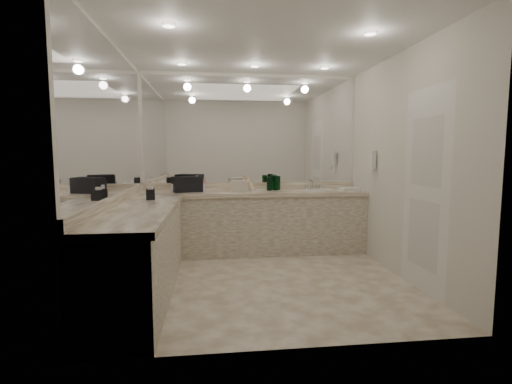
{
  "coord_description": "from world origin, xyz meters",
  "views": [
    {
      "loc": [
        -0.58,
        -4.05,
        1.43
      ],
      "look_at": [
        -0.05,
        0.4,
        0.97
      ],
      "focal_mm": 26.0,
      "sensor_mm": 36.0,
      "label": 1
    }
  ],
  "objects": [
    {
      "name": "floor",
      "position": [
        0.0,
        0.0,
        0.0
      ],
      "size": [
        3.2,
        3.2,
        0.0
      ],
      "primitive_type": "plane",
      "color": "beige",
      "rests_on": "ground"
    },
    {
      "name": "ceiling",
      "position": [
        0.0,
        0.0,
        2.6
      ],
      "size": [
        3.2,
        3.2,
        0.0
      ],
      "primitive_type": "plane",
      "color": "white",
      "rests_on": "floor"
    },
    {
      "name": "wall_back",
      "position": [
        0.0,
        1.5,
        1.3
      ],
      "size": [
        3.2,
        0.02,
        2.6
      ],
      "primitive_type": "cube",
      "color": "silver",
      "rests_on": "floor"
    },
    {
      "name": "wall_left",
      "position": [
        -1.6,
        0.0,
        1.3
      ],
      "size": [
        0.02,
        3.0,
        2.6
      ],
      "primitive_type": "cube",
      "color": "silver",
      "rests_on": "floor"
    },
    {
      "name": "wall_right",
      "position": [
        1.6,
        0.0,
        1.3
      ],
      "size": [
        0.02,
        3.0,
        2.6
      ],
      "primitive_type": "cube",
      "color": "silver",
      "rests_on": "floor"
    },
    {
      "name": "vanity_back_base",
      "position": [
        0.0,
        1.2,
        0.42
      ],
      "size": [
        3.2,
        0.6,
        0.84
      ],
      "primitive_type": "cube",
      "color": "beige",
      "rests_on": "floor"
    },
    {
      "name": "vanity_back_top",
      "position": [
        0.0,
        1.19,
        0.87
      ],
      "size": [
        3.2,
        0.64,
        0.06
      ],
      "primitive_type": "cube",
      "color": "#F2E5CD",
      "rests_on": "vanity_back_base"
    },
    {
      "name": "vanity_left_base",
      "position": [
        -1.3,
        -0.3,
        0.42
      ],
      "size": [
        0.6,
        2.4,
        0.84
      ],
      "primitive_type": "cube",
      "color": "beige",
      "rests_on": "floor"
    },
    {
      "name": "vanity_left_top",
      "position": [
        -1.29,
        -0.3,
        0.87
      ],
      "size": [
        0.64,
        2.42,
        0.06
      ],
      "primitive_type": "cube",
      "color": "#F2E5CD",
      "rests_on": "vanity_left_base"
    },
    {
      "name": "backsplash_back",
      "position": [
        0.0,
        1.48,
        0.95
      ],
      "size": [
        3.2,
        0.04,
        0.1
      ],
      "primitive_type": "cube",
      "color": "#F2E5CD",
      "rests_on": "vanity_back_top"
    },
    {
      "name": "backsplash_left",
      "position": [
        -1.58,
        0.0,
        0.95
      ],
      "size": [
        0.04,
        3.0,
        0.1
      ],
      "primitive_type": "cube",
      "color": "#F2E5CD",
      "rests_on": "vanity_left_top"
    },
    {
      "name": "mirror_back",
      "position": [
        0.0,
        1.49,
        1.77
      ],
      "size": [
        3.12,
        0.01,
        1.55
      ],
      "primitive_type": "cube",
      "color": "white",
      "rests_on": "wall_back"
    },
    {
      "name": "mirror_left",
      "position": [
        -1.59,
        0.0,
        1.77
      ],
      "size": [
        0.01,
        2.92,
        1.55
      ],
      "primitive_type": "cube",
      "color": "white",
      "rests_on": "wall_left"
    },
    {
      "name": "sink",
      "position": [
        0.95,
        1.2,
        0.9
      ],
      "size": [
        0.44,
        0.44,
        0.03
      ],
      "primitive_type": "cylinder",
      "color": "white",
      "rests_on": "vanity_back_top"
    },
    {
      "name": "faucet",
      "position": [
        0.95,
        1.41,
        0.97
      ],
      "size": [
        0.24,
        0.16,
        0.14
      ],
      "primitive_type": "cube",
      "color": "silver",
      "rests_on": "vanity_back_top"
    },
    {
      "name": "wall_phone",
      "position": [
        1.56,
        0.7,
        1.35
      ],
      "size": [
        0.06,
        0.1,
        0.24
      ],
      "primitive_type": "cube",
      "color": "white",
      "rests_on": "wall_right"
    },
    {
      "name": "door",
      "position": [
        1.59,
        -0.5,
        1.05
      ],
      "size": [
        0.02,
        0.82,
        2.1
      ],
      "primitive_type": "cube",
      "color": "white",
      "rests_on": "wall_right"
    },
    {
      "name": "black_toiletry_bag",
      "position": [
        -0.93,
        1.2,
        1.01
      ],
      "size": [
        0.45,
        0.35,
        0.22
      ],
      "primitive_type": "cube",
      "rotation": [
        0.0,
        0.0,
        0.31
      ],
      "color": "black",
      "rests_on": "vanity_back_top"
    },
    {
      "name": "black_bag_spill",
      "position": [
        -1.3,
        0.39,
        0.96
      ],
      "size": [
        0.13,
        0.23,
        0.12
      ],
      "primitive_type": "cube",
      "rotation": [
        0.0,
        0.0,
        0.16
      ],
      "color": "black",
      "rests_on": "vanity_left_top"
    },
    {
      "name": "cream_cosmetic_case",
      "position": [
        -0.18,
        1.17,
        0.97
      ],
      "size": [
        0.3,
        0.23,
        0.15
      ],
      "primitive_type": "cube",
      "rotation": [
        0.0,
        0.0,
        -0.32
      ],
      "color": "beige",
      "rests_on": "vanity_back_top"
    },
    {
      "name": "hand_towel",
      "position": [
        1.4,
        1.11,
        0.92
      ],
      "size": [
        0.28,
        0.2,
        0.04
      ],
      "primitive_type": "cube",
      "rotation": [
        0.0,
        0.0,
        0.1
      ],
      "color": "white",
      "rests_on": "vanity_back_top"
    },
    {
      "name": "lotion_left",
      "position": [
        -1.3,
        0.37,
        0.98
      ],
      "size": [
        0.07,
        0.07,
        0.16
      ],
      "primitive_type": "cylinder",
      "color": "white",
      "rests_on": "vanity_left_top"
    },
    {
      "name": "soap_bottle_a",
      "position": [
        -0.79,
        1.25,
        1.01
      ],
      "size": [
        0.11,
        0.11,
        0.23
      ],
      "primitive_type": "imported",
      "rotation": [
        0.0,
        0.0,
        0.37
      ],
      "color": "beige",
      "rests_on": "vanity_back_top"
    },
    {
      "name": "soap_bottle_b",
      "position": [
        -0.72,
        1.18,
        0.98
      ],
      "size": [
        0.1,
        0.1,
        0.17
      ],
      "primitive_type": "imported",
      "rotation": [
        0.0,
        0.0,
        0.42
      ],
      "color": "silver",
      "rests_on": "vanity_back_top"
    },
    {
      "name": "soap_bottle_c",
      "position": [
        -0.07,
        1.23,
        0.99
      ],
      "size": [
        0.15,
        0.15,
        0.19
      ],
      "primitive_type": "imported",
      "rotation": [
        0.0,
        0.0,
        -0.05
      ],
      "color": "#FFCE97",
      "rests_on": "vanity_back_top"
    },
    {
      "name": "green_bottle_0",
      "position": [
        0.31,
        1.32,
        1.01
      ],
      "size": [
        0.06,
        0.06,
        0.22
      ],
      "primitive_type": "cylinder",
      "color": "#09471F",
      "rests_on": "vanity_back_top"
    },
    {
      "name": "green_bottle_1",
      "position": [
        0.34,
        1.25,
        1.01
      ],
      "size": [
        0.07,
        0.07,
        0.22
      ],
      "primitive_type": "cylinder",
      "color": "#09471F",
      "rests_on": "vanity_back_top"
    },
    {
      "name": "green_bottle_2",
      "position": [
        0.38,
        1.3,
        1.0
      ],
      "size": [
        0.07,
        0.07,
        0.21
      ],
      "primitive_type": "cylinder",
      "color": "#09471F",
      "rests_on": "vanity_back_top"
    },
    {
      "name": "green_bottle_3",
      "position": [
        0.25,
        1.3,
        1.0
      ],
      "size": [
        0.06,
        0.06,
        0.19
      ],
      "primitive_type": "cylinder",
      "color": "#09471F",
      "rests_on": "vanity_back_top"
    },
    {
      "name": "green_bottle_4",
      "position": [
        0.24,
        1.23,
        1.0
      ],
      "size": [
        0.07,
        0.07,
        0.19
      ],
      "primitive_type": "cylinder",
      "color": "#09471F",
      "rests_on": "vanity_back_top"
    },
    {
      "name": "amenity_bottle_0",
      "position": [
        -1.01,
        1.27,
        0.97
      ],
      "size": [
        0.06,
        0.06,
        0.13
      ],
      "primitive_type": "cylinder",
      "color": "#3F3F4C",
      "rests_on": "vanity_back_top"
    },
    {
      "name": "amenity_bottle_1",
      "position": [
        -0.05,
        1.28,
        0.97
      ],
      "size": [
        0.05,
        0.05,
        0.13
      ],
      "primitive_type": "cylinder",
      "color": "#E0B28C",
      "rests_on": "vanity_back_top"
    },
    {
      "name": "amenity_bottle_2",
      "position": [
        -0.98,
        1.32,
        0.95
      ],
      "size": [
        0.06,
        0.06,
        0.11
      ],
      "primitive_type": "cylinder",
      "color": "#E57F66",
      "rests_on": "vanity_back_top"
    },
    {
      "name": "amenity_bottle_3",
      "position": [
        -0.72,
        1.19,
        0.97
      ],
      "size": [
        0.06,
        0.06,
        0.13
      ],
      "primitive_type": "cylinder",
      "color": "#E57F66",
      "rests_on": "vanity_back_top"
    },
    {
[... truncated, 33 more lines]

